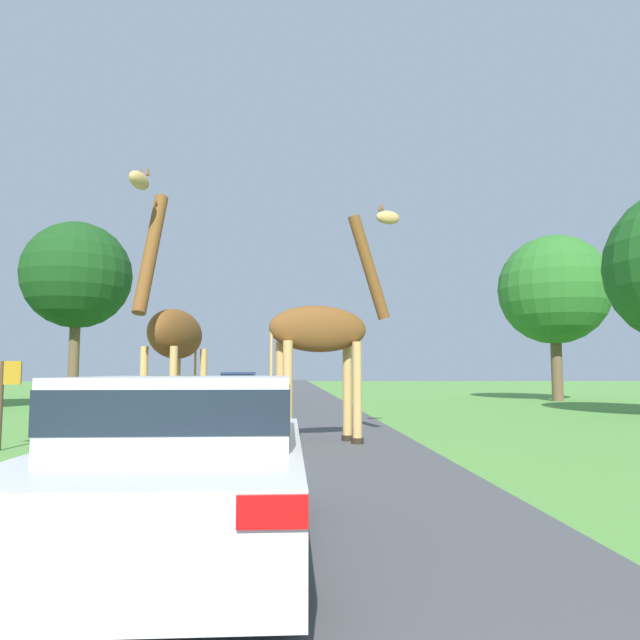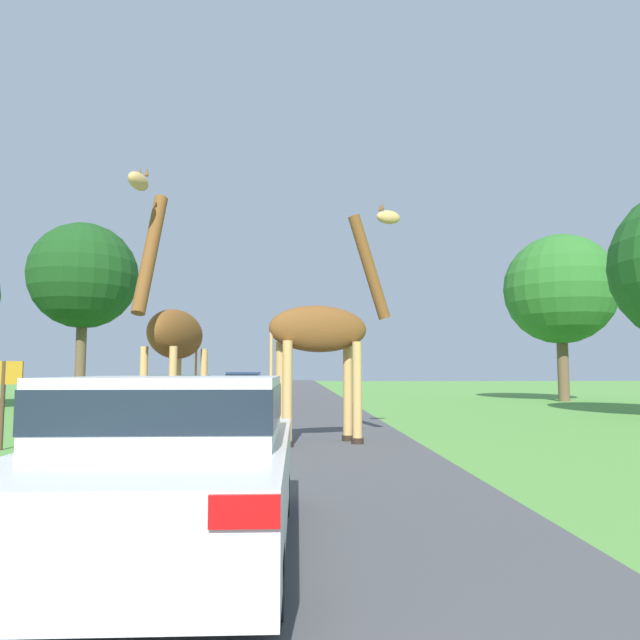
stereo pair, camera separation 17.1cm
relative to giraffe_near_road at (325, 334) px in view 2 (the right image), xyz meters
The scene contains 10 objects.
road 18.79m from the giraffe_near_road, 94.56° to the left, with size 6.85×120.00×0.00m.
giraffe_near_road is the anchor object (origin of this frame).
giraffe_companion 3.05m from the giraffe_near_road, behind, with size 1.16×2.92×5.10m.
car_lead_maroon 7.32m from the giraffe_near_road, 102.75° to the right, with size 1.88×4.09×1.43m.
car_queue_right 9.88m from the giraffe_near_road, 105.47° to the left, with size 1.91×4.39×1.19m.
car_queue_left 17.22m from the giraffe_near_road, 100.89° to the left, with size 1.74×4.09×1.41m.
car_far_ahead 5.67m from the giraffe_near_road, 135.76° to the left, with size 1.87×4.02×1.35m.
tree_right_cluster 20.15m from the giraffe_near_road, 51.48° to the left, with size 5.40×5.40×8.19m.
tree_far_right 24.09m from the giraffe_near_road, 121.87° to the left, with size 5.88×5.88×9.70m.
sign_post 6.26m from the giraffe_near_road, behind, with size 0.70×0.08×1.66m.
Camera 2 is at (0.92, -0.38, 1.48)m, focal length 32.00 mm.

